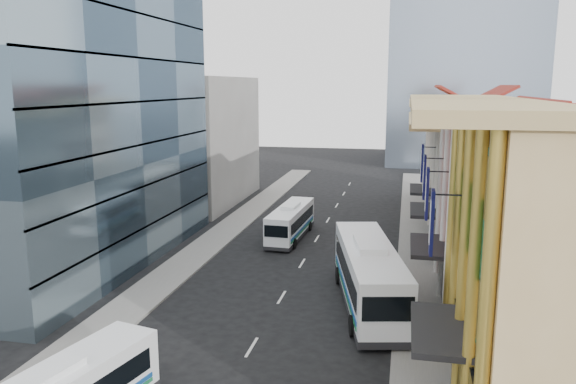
# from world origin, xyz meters

# --- Properties ---
(sidewalk_right) EXTENTS (3.00, 90.00, 0.15)m
(sidewalk_right) POSITION_xyz_m (8.50, 22.00, 0.07)
(sidewalk_right) COLOR slate
(sidewalk_right) RESTS_ON ground
(sidewalk_left) EXTENTS (3.00, 90.00, 0.15)m
(sidewalk_left) POSITION_xyz_m (-8.50, 22.00, 0.07)
(sidewalk_left) COLOR slate
(sidewalk_left) RESTS_ON ground
(shophouse_red) EXTENTS (8.00, 10.00, 12.00)m
(shophouse_red) POSITION_xyz_m (14.00, 17.00, 6.00)
(shophouse_red) COLOR #A11D12
(shophouse_red) RESTS_ON ground
(shophouse_cream_near) EXTENTS (8.00, 9.00, 10.00)m
(shophouse_cream_near) POSITION_xyz_m (14.00, 26.50, 5.00)
(shophouse_cream_near) COLOR beige
(shophouse_cream_near) RESTS_ON ground
(shophouse_cream_mid) EXTENTS (8.00, 9.00, 10.00)m
(shophouse_cream_mid) POSITION_xyz_m (14.00, 35.50, 5.00)
(shophouse_cream_mid) COLOR beige
(shophouse_cream_mid) RESTS_ON ground
(shophouse_cream_far) EXTENTS (8.00, 12.00, 11.00)m
(shophouse_cream_far) POSITION_xyz_m (14.00, 46.00, 5.50)
(shophouse_cream_far) COLOR beige
(shophouse_cream_far) RESTS_ON ground
(office_tower) EXTENTS (12.00, 26.00, 30.00)m
(office_tower) POSITION_xyz_m (-17.00, 19.00, 15.00)
(office_tower) COLOR #3A4D5B
(office_tower) RESTS_ON ground
(office_block_far) EXTENTS (10.00, 18.00, 14.00)m
(office_block_far) POSITION_xyz_m (-16.00, 42.00, 7.00)
(office_block_far) COLOR gray
(office_block_far) RESTS_ON ground
(bus_left_far) EXTENTS (2.63, 9.59, 3.05)m
(bus_left_far) POSITION_xyz_m (-2.27, 28.75, 1.52)
(bus_left_far) COLOR white
(bus_left_far) RESTS_ON ground
(bus_right) EXTENTS (5.62, 13.06, 4.08)m
(bus_right) POSITION_xyz_m (5.42, 14.77, 2.04)
(bus_right) COLOR white
(bus_right) RESTS_ON ground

